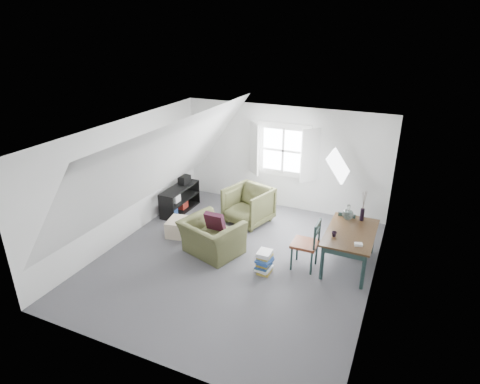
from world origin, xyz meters
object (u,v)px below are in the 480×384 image
at_px(armchair_far, 248,222).
at_px(dining_table, 350,236).
at_px(magazine_stack, 264,262).
at_px(media_shelf, 179,201).
at_px(ottoman, 181,227).
at_px(dining_chair_far, 346,228).
at_px(armchair_near, 212,253).
at_px(dining_chair_near, 307,243).

xyz_separation_m(armchair_far, dining_table, (2.41, -0.87, 0.62)).
xyz_separation_m(dining_table, magazine_stack, (-1.36, -0.86, -0.41)).
xyz_separation_m(armchair_far, media_shelf, (-1.74, -0.16, 0.28)).
distance_m(ottoman, dining_table, 3.54).
height_order(dining_table, dining_chair_far, dining_chair_far).
bearing_deg(armchair_near, media_shelf, -22.39).
xyz_separation_m(armchair_far, ottoman, (-1.09, -1.15, 0.18)).
bearing_deg(media_shelf, magazine_stack, -31.51).
height_order(armchair_near, dining_chair_near, dining_chair_near).
bearing_deg(dining_chair_near, dining_chair_far, 143.77).
bearing_deg(dining_table, armchair_far, 164.01).
height_order(dining_chair_near, media_shelf, dining_chair_near).
relative_size(armchair_near, dining_chair_near, 1.10).
height_order(media_shelf, magazine_stack, media_shelf).
bearing_deg(armchair_far, dining_chair_far, 12.33).
bearing_deg(dining_table, dining_chair_near, -146.71).
distance_m(armchair_far, ottoman, 1.59).
bearing_deg(dining_chair_far, dining_table, 91.57).
xyz_separation_m(dining_chair_far, media_shelf, (-3.97, 0.00, -0.14)).
distance_m(armchair_near, magazine_stack, 1.23).
bearing_deg(dining_chair_far, media_shelf, -13.18).
bearing_deg(magazine_stack, dining_table, 32.40).
relative_size(ottoman, magazine_stack, 1.26).
height_order(dining_chair_far, dining_chair_near, dining_chair_near).
distance_m(armchair_far, magazine_stack, 2.04).
bearing_deg(magazine_stack, armchair_far, 121.36).
bearing_deg(armchair_near, dining_chair_far, -132.24).
distance_m(armchair_near, dining_chair_near, 1.93).
height_order(ottoman, dining_table, dining_table).
bearing_deg(dining_table, dining_chair_far, 108.54).
bearing_deg(media_shelf, dining_chair_near, -20.00).
height_order(dining_chair_far, media_shelf, dining_chair_far).
distance_m(dining_chair_far, magazine_stack, 1.96).
distance_m(dining_chair_near, media_shelf, 3.63).
xyz_separation_m(dining_chair_far, magazine_stack, (-1.17, -1.56, -0.21)).
distance_m(dining_table, magazine_stack, 1.66).
relative_size(ottoman, dining_chair_far, 0.66).
xyz_separation_m(armchair_far, magazine_stack, (1.05, -1.73, 0.21)).
bearing_deg(dining_chair_far, ottoman, 3.30).
height_order(armchair_far, ottoman, armchair_far).
height_order(dining_table, magazine_stack, dining_table).
bearing_deg(ottoman, armchair_far, 46.36).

